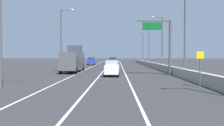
{
  "coord_description": "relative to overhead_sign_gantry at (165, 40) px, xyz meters",
  "views": [
    {
      "loc": [
        0.26,
        -6.79,
        2.69
      ],
      "look_at": [
        -0.56,
        39.72,
        1.34
      ],
      "focal_mm": 43.2,
      "sensor_mm": 36.0,
      "label": 1
    }
  ],
  "objects": [
    {
      "name": "overhead_sign_gantry",
      "position": [
        0.0,
        0.0,
        0.0
      ],
      "size": [
        4.68,
        0.36,
        7.5
      ],
      "color": "#47474C",
      "rests_on": "ground_plane"
    },
    {
      "name": "lamp_post_right_second",
      "position": [
        1.57,
        -3.59,
        1.04
      ],
      "size": [
        2.14,
        0.44,
        10.03
      ],
      "color": "#4C4C51",
      "rests_on": "ground_plane"
    },
    {
      "name": "lamp_post_left_mid",
      "position": [
        -15.05,
        6.04,
        1.04
      ],
      "size": [
        2.14,
        0.44,
        10.03
      ],
      "color": "#4C4C51",
      "rests_on": "ground_plane"
    },
    {
      "name": "lamp_post_right_third",
      "position": [
        1.88,
        14.53,
        1.04
      ],
      "size": [
        2.14,
        0.44,
        10.03
      ],
      "color": "#4C4C51",
      "rests_on": "ground_plane"
    },
    {
      "name": "lane_stripe_center",
      "position": [
        -8.74,
        25.2,
        -4.73
      ],
      "size": [
        0.16,
        130.0,
        0.0
      ],
      "primitive_type": "cube",
      "color": "silver",
      "rests_on": "ground_plane"
    },
    {
      "name": "box_truck",
      "position": [
        -13.37,
        5.69,
        -2.76
      ],
      "size": [
        2.5,
        9.79,
        4.3
      ],
      "color": "#4C4C51",
      "rests_on": "ground_plane"
    },
    {
      "name": "car_silver_0",
      "position": [
        -7.36,
        46.39,
        -3.79
      ],
      "size": [
        1.86,
        4.08,
        1.88
      ],
      "color": "#B7B7BC",
      "rests_on": "ground_plane"
    },
    {
      "name": "lamp_post_right_fifth",
      "position": [
        1.71,
        50.78,
        1.04
      ],
      "size": [
        2.14,
        0.44,
        10.03
      ],
      "color": "#4C4C51",
      "rests_on": "ground_plane"
    },
    {
      "name": "jersey_barrier_right",
      "position": [
        1.34,
        10.2,
        -4.18
      ],
      "size": [
        0.6,
        120.0,
        1.1
      ],
      "primitive_type": "cube",
      "color": "#9E998E",
      "rests_on": "ground_plane"
    },
    {
      "name": "lane_stripe_left",
      "position": [
        -12.24,
        25.2,
        -4.73
      ],
      "size": [
        0.16,
        130.0,
        0.0
      ],
      "primitive_type": "cube",
      "color": "silver",
      "rests_on": "ground_plane"
    },
    {
      "name": "lane_stripe_right",
      "position": [
        -5.24,
        25.2,
        -4.73
      ],
      "size": [
        0.16,
        130.0,
        0.0
      ],
      "primitive_type": "cube",
      "color": "silver",
      "rests_on": "ground_plane"
    },
    {
      "name": "lamp_post_right_fourth",
      "position": [
        1.58,
        32.66,
        1.04
      ],
      "size": [
        2.14,
        0.44,
        10.03
      ],
      "color": "#4C4C51",
      "rests_on": "ground_plane"
    },
    {
      "name": "car_blue_4",
      "position": [
        -13.47,
        36.77,
        -3.66
      ],
      "size": [
        1.91,
        4.52,
        2.14
      ],
      "color": "#1E389E",
      "rests_on": "ground_plane"
    },
    {
      "name": "lamp_post_left_near",
      "position": [
        -15.32,
        -15.71,
        1.04
      ],
      "size": [
        2.14,
        0.44,
        10.03
      ],
      "color": "#4C4C51",
      "rests_on": "ground_plane"
    },
    {
      "name": "ground_plane",
      "position": [
        -6.74,
        34.2,
        -4.73
      ],
      "size": [
        320.0,
        320.0,
        0.0
      ],
      "primitive_type": "plane",
      "color": "#2D2D30"
    },
    {
      "name": "speed_advisory_sign",
      "position": [
        0.44,
        -14.13,
        -2.96
      ],
      "size": [
        0.6,
        0.11,
        3.0
      ],
      "color": "#4C4C51",
      "rests_on": "ground_plane"
    },
    {
      "name": "car_black_2",
      "position": [
        -7.4,
        29.42,
        -3.66
      ],
      "size": [
        1.99,
        4.71,
        2.15
      ],
      "color": "black",
      "rests_on": "ground_plane"
    },
    {
      "name": "car_green_3",
      "position": [
        -7.0,
        12.76,
        -3.68
      ],
      "size": [
        2.06,
        4.09,
        2.1
      ],
      "color": "#196033",
      "rests_on": "ground_plane"
    },
    {
      "name": "car_white_1",
      "position": [
        -7.04,
        -2.11,
        -3.7
      ],
      "size": [
        1.96,
        4.82,
        2.06
      ],
      "color": "white",
      "rests_on": "ground_plane"
    }
  ]
}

